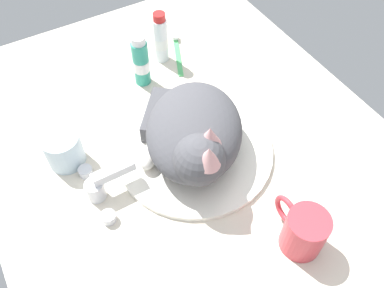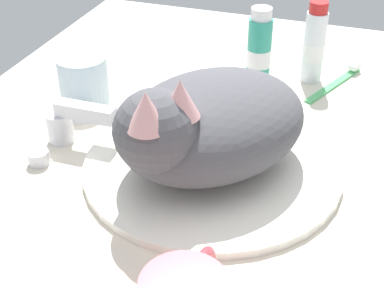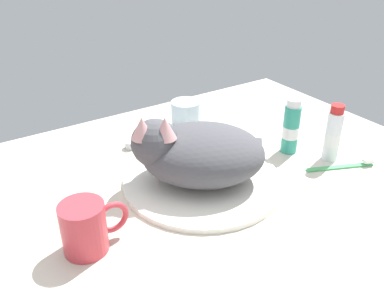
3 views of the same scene
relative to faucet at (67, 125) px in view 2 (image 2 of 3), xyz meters
The scene contains 8 objects.
ground_plane 20.89cm from the faucet, 90.00° to the right, with size 110.00×82.50×3.00cm, color beige.
sink_basin 20.58cm from the faucet, 90.00° to the right, with size 32.68×32.68×1.09cm, color white.
faucet is the anchor object (origin of this frame).
cat 20.16cm from the faucet, 93.23° to the right, with size 32.03×29.42×15.07cm.
rinse_cup 11.51cm from the faucet, 16.54° to the left, with size 7.49×7.49×7.34cm.
toothpaste_bottle 32.23cm from the faucet, 40.31° to the right, with size 3.83×3.83×13.07cm.
mouthwash_bottle 40.98cm from the faucet, 43.71° to the right, with size 3.49×3.49×13.25cm.
toothbrush 43.89cm from the faucet, 47.98° to the right, with size 14.72×7.23×1.60cm.
Camera 2 is at (-57.59, -16.91, 42.97)cm, focal length 54.04 mm.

